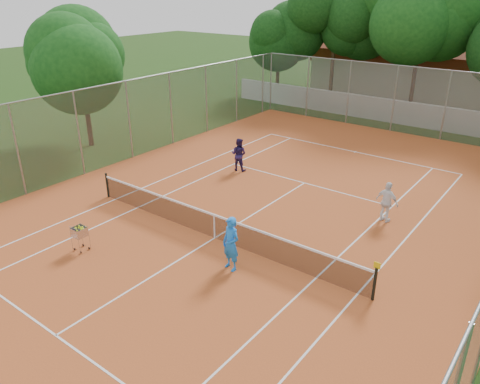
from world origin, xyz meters
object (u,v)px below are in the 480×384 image
Objects in this scene: clubhouse at (424,67)px; ball_hopper at (80,238)px; player_far_left at (239,154)px; tennis_net at (214,226)px; player_far_right at (387,202)px; player_near at (231,244)px.

ball_hopper is at bearing -91.94° from clubhouse.
player_far_left reaches higher than ball_hopper.
tennis_net is 12.55× the size of ball_hopper.
tennis_net is 7.40× the size of player_far_right.
player_far_right is at bearing 161.68° from player_far_left.
player_far_left is at bearing 136.23° from player_near.
player_far_left is (-3.41, 5.91, 0.31)m from tennis_net.
clubhouse is 30.44m from player_near.
player_near is (1.68, -1.19, 0.41)m from tennis_net.
ball_hopper is (-3.10, -3.38, -0.02)m from tennis_net.
player_near is at bearing -83.05° from clubhouse.
player_far_left reaches higher than tennis_net.
clubhouse is (-2.00, 29.00, 1.69)m from tennis_net.
player_near is 5.27m from ball_hopper.
player_near is at bearing -35.22° from tennis_net.
ball_hopper is (-1.10, -32.38, -1.71)m from clubhouse.
player_near reaches higher than player_far_right.
tennis_net is 6.83m from player_far_left.
tennis_net is at bearing 108.66° from player_far_left.
ball_hopper is at bearing -132.53° from tennis_net.
clubhouse is 9.11× the size of player_near.
player_near is 8.73m from player_far_left.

